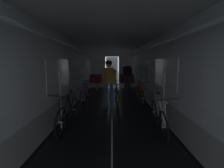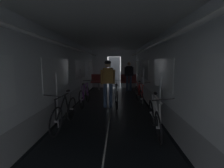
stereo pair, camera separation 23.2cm
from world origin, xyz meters
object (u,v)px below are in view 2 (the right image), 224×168
object	(u,v)px
bicycle_black	(65,113)
bicycle_white	(155,117)
bench_seat_far_right	(128,81)
bench_seat_far_left	(99,80)
bicycle_red	(139,95)
person_cyclist_aisle	(108,79)
person_standing_near_bench	(129,74)
bicycle_silver_in_aisle	(116,96)
bicycle_purple	(85,95)

from	to	relation	value
bicycle_black	bicycle_white	bearing A→B (deg)	-6.53
bench_seat_far_right	bicycle_white	bearing A→B (deg)	-88.05
bench_seat_far_left	bicycle_red	xyz separation A→B (m)	(2.01, -3.52, -0.19)
person_cyclist_aisle	person_standing_near_bench	size ratio (longest dim) A/B	1.03
person_standing_near_bench	person_cyclist_aisle	bearing A→B (deg)	-105.45
bench_seat_far_left	bicycle_red	size ratio (longest dim) A/B	0.58
person_standing_near_bench	bicycle_white	bearing A→B (deg)	-87.95
bench_seat_far_right	bicycle_silver_in_aisle	size ratio (longest dim) A/B	0.58
bench_seat_far_right	bicycle_black	bearing A→B (deg)	-108.68
bicycle_purple	bicycle_silver_in_aisle	world-z (taller)	bicycle_purple
person_cyclist_aisle	bicycle_white	bearing A→B (deg)	-60.13
bicycle_red	bench_seat_far_right	bearing A→B (deg)	93.35
bench_seat_far_left	bicycle_purple	world-z (taller)	bench_seat_far_left
bicycle_black	bicycle_red	bearing A→B (deg)	47.54
bench_seat_far_left	bicycle_white	world-z (taller)	same
bench_seat_far_right	person_standing_near_bench	size ratio (longest dim) A/B	0.58
bench_seat_far_left	person_standing_near_bench	world-z (taller)	person_standing_near_bench
person_standing_near_bench	bench_seat_far_right	bearing A→B (deg)	90.41
bicycle_red	bicycle_purple	world-z (taller)	bicycle_red
bicycle_silver_in_aisle	person_standing_near_bench	xyz separation A→B (m)	(0.71, 3.41, 0.59)
bicycle_red	bicycle_white	world-z (taller)	same
bicycle_black	person_cyclist_aisle	bearing A→B (deg)	62.16
bench_seat_far_right	person_cyclist_aisle	xyz separation A→B (m)	(-1.01, -4.05, 0.50)
bicycle_white	bicycle_red	bearing A→B (deg)	90.11
bicycle_purple	bicycle_black	world-z (taller)	same
bicycle_white	person_cyclist_aisle	world-z (taller)	person_cyclist_aisle
bench_seat_far_left	person_standing_near_bench	size ratio (longest dim) A/B	0.58
bicycle_white	bicycle_black	distance (m)	2.23
person_cyclist_aisle	bench_seat_far_left	bearing A→B (deg)	100.99
bicycle_black	bicycle_silver_in_aisle	size ratio (longest dim) A/B	1.00
bench_seat_far_left	bicycle_white	distance (m)	6.51
bicycle_silver_in_aisle	person_standing_near_bench	world-z (taller)	person_standing_near_bench
bicycle_red	bicycle_black	xyz separation A→B (m)	(-2.21, -2.42, 0.00)
bicycle_purple	person_cyclist_aisle	distance (m)	1.19
bench_seat_far_left	bicycle_white	size ratio (longest dim) A/B	0.58
bench_seat_far_right	bicycle_silver_in_aisle	world-z (taller)	bench_seat_far_right
bicycle_white	bicycle_purple	xyz separation A→B (m)	(-2.14, 2.45, 0.00)
bench_seat_far_right	bicycle_purple	distance (m)	4.21
bench_seat_far_left	bicycle_silver_in_aisle	bearing A→B (deg)	-73.90
bicycle_purple	bicycle_silver_in_aisle	xyz separation A→B (m)	(1.23, -0.05, 0.00)
bicycle_white	person_standing_near_bench	size ratio (longest dim) A/B	1.01
person_standing_near_bench	bicycle_red	bearing A→B (deg)	-86.30
bicycle_white	bicycle_black	size ratio (longest dim) A/B	1.00
bench_seat_far_right	person_cyclist_aisle	world-z (taller)	person_cyclist_aisle
bench_seat_far_left	person_cyclist_aisle	world-z (taller)	person_cyclist_aisle
bicycle_purple	person_cyclist_aisle	world-z (taller)	person_cyclist_aisle
bench_seat_far_right	bicycle_red	bearing A→B (deg)	-86.65
bench_seat_far_left	person_cyclist_aisle	bearing A→B (deg)	-79.01
bicycle_purple	person_standing_near_bench	xyz separation A→B (m)	(1.94, 3.36, 0.59)
person_cyclist_aisle	bicycle_silver_in_aisle	world-z (taller)	person_cyclist_aisle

